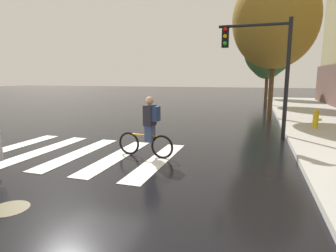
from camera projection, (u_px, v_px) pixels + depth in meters
ground_plane at (94, 155)px, 8.07m from camera, size 120.00×120.00×0.00m
crosswalk_stripes at (79, 153)px, 8.22m from camera, size 5.45×3.66×0.01m
manhole_cover at (10, 208)px, 4.76m from camera, size 0.64×0.64×0.01m
cyclist at (149, 127)px, 7.71m from camera, size 1.71×0.38×1.69m
traffic_light_near at (263, 58)px, 9.84m from camera, size 2.47×0.28×4.20m
fire_hydrant at (316, 119)px, 11.46m from camera, size 0.33×0.22×0.78m
street_tree_near at (275, 20)px, 13.93m from camera, size 4.19×4.19×7.46m
street_tree_mid at (269, 49)px, 20.92m from camera, size 3.61×3.61×6.42m
street_tree_far at (267, 60)px, 27.85m from camera, size 3.28×3.28×5.84m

